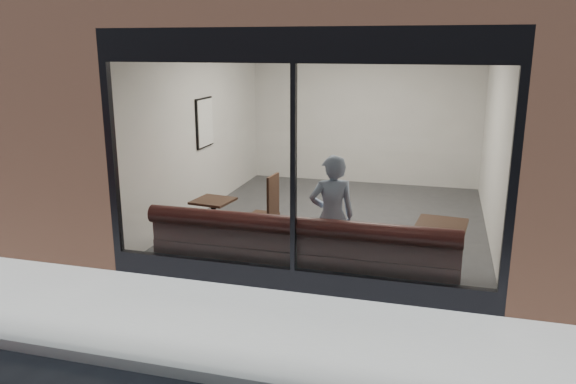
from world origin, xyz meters
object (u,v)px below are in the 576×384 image
(person, at_px, (332,217))
(cafe_table_right, at_px, (442,224))
(cafe_table_left, at_px, (213,201))
(banquette, at_px, (301,263))
(cafe_chair_left, at_px, (263,216))

(person, bearing_deg, cafe_table_right, 171.75)
(cafe_table_left, height_order, cafe_table_right, cafe_table_right)
(banquette, height_order, cafe_table_right, cafe_table_right)
(person, distance_m, cafe_chair_left, 2.26)
(cafe_table_left, bearing_deg, cafe_table_right, -4.28)
(cafe_table_left, bearing_deg, person, -16.66)
(cafe_table_left, height_order, cafe_chair_left, cafe_table_left)
(banquette, relative_size, cafe_table_right, 6.34)
(banquette, distance_m, cafe_table_right, 1.91)
(person, xyz_separation_m, cafe_chair_left, (-1.48, 1.61, -0.58))
(banquette, distance_m, cafe_chair_left, 2.15)
(cafe_table_right, bearing_deg, cafe_chair_left, 156.05)
(person, bearing_deg, banquette, 10.74)
(cafe_table_left, distance_m, cafe_chair_left, 1.23)
(cafe_table_left, distance_m, cafe_table_right, 3.33)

